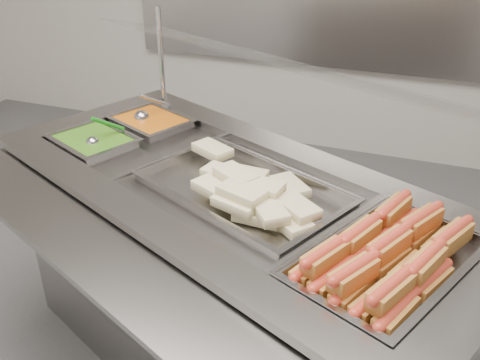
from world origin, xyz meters
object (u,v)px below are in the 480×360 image
(steam_counter, at_px, (231,283))
(pan_wraps, at_px, (242,194))
(pan_hotdogs, at_px, (387,270))
(serving_spoon, at_px, (96,140))
(sneeze_guard, at_px, (275,65))
(ladle, at_px, (143,117))

(steam_counter, distance_m, pan_wraps, 0.39)
(pan_hotdogs, height_order, serving_spoon, serving_spoon)
(steam_counter, height_order, pan_wraps, pan_wraps)
(serving_spoon, bearing_deg, pan_wraps, -12.01)
(sneeze_guard, bearing_deg, ladle, 162.79)
(pan_wraps, distance_m, serving_spoon, 0.63)
(pan_hotdogs, relative_size, pan_wraps, 0.82)
(pan_hotdogs, bearing_deg, sneeze_guard, 136.19)
(sneeze_guard, xyz_separation_m, ladle, (-0.60, 0.19, -0.32))
(pan_wraps, height_order, serving_spoon, serving_spoon)
(ladle, relative_size, serving_spoon, 1.09)
(sneeze_guard, relative_size, pan_wraps, 2.07)
(pan_hotdogs, distance_m, pan_wraps, 0.51)
(sneeze_guard, xyz_separation_m, pan_hotdogs, (0.44, -0.42, -0.37))
(pan_wraps, bearing_deg, pan_hotdogs, -24.53)
(steam_counter, bearing_deg, pan_hotdogs, -24.53)
(sneeze_guard, xyz_separation_m, pan_wraps, (-0.03, -0.20, -0.36))
(pan_wraps, bearing_deg, sneeze_guard, 80.81)
(steam_counter, height_order, serving_spoon, serving_spoon)
(sneeze_guard, bearing_deg, pan_wraps, -99.19)
(steam_counter, relative_size, serving_spoon, 12.10)
(sneeze_guard, relative_size, serving_spoon, 9.55)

